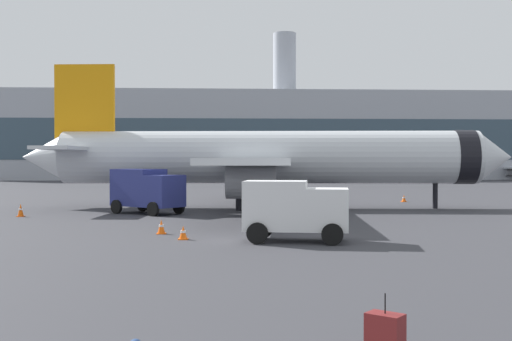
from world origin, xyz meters
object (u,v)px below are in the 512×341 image
Objects in this scene: airplane_taxiing at (503,167)px; rolling_suitcase at (385,333)px; safety_cone_near at (161,227)px; airplane_at_gate at (265,158)px; cargo_van at (294,208)px; service_truck at (147,189)px; safety_cone_outer at (183,233)px; safety_cone_far at (404,198)px; safety_cone_mid at (21,210)px.

airplane_taxiing is 113.49m from rolling_suitcase.
airplane_at_gate is at bearing 69.39° from safety_cone_near.
rolling_suitcase is at bearing -90.71° from cargo_van.
airplane_taxiing is 99.30m from cargo_van.
service_truck is 31.47m from rolling_suitcase.
cargo_van is (-48.23, -86.80, -0.82)m from airplane_taxiing.
rolling_suitcase is at bearing -74.72° from safety_cone_outer.
airplane_taxiing is 4.36× the size of service_truck.
safety_cone_near is at bearing 152.00° from cargo_van.
safety_cone_outer is (-4.79, 0.99, -1.15)m from cargo_van.
cargo_van is 7.79× the size of safety_cone_far.
safety_cone_outer is (-16.90, -24.37, -0.00)m from safety_cone_far.
airplane_taxiing is 33.14× the size of safety_cone_near.
safety_cone_near is at bearing -80.04° from service_truck.
safety_cone_outer is at bearing -76.92° from service_truck.
airplane_taxiing reaches higher than safety_cone_outer.
safety_cone_near is 28.61m from safety_cone_far.
safety_cone_mid is (-9.53, 9.76, 0.06)m from safety_cone_near.
safety_cone_mid is at bearing -167.03° from service_truck.
safety_cone_mid is 1.33× the size of safety_cone_far.
airplane_taxiing reaches higher than safety_cone_mid.
airplane_at_gate is 9.44m from service_truck.
airplane_at_gate is 17.41m from safety_cone_near.
airplane_taxiing is at bearing 64.74° from rolling_suitcase.
cargo_van is at bearing -39.85° from safety_cone_mid.
rolling_suitcase is at bearing -75.70° from service_truck.
airplane_taxiing is at bearing 52.09° from service_truck.
safety_cone_near reaches higher than safety_cone_outer.
rolling_suitcase reaches higher than safety_cone_far.
service_truck is 8.49× the size of safety_cone_far.
airplane_taxiing reaches higher than cargo_van.
airplane_taxiing is 100.89m from safety_cone_outer.
safety_cone_outer is 0.55× the size of rolling_suitcase.
airplane_taxiing is 37.01× the size of safety_cone_outer.
cargo_van is 6.83m from safety_cone_near.
service_truck is 14.09m from safety_cone_outer.
cargo_van is (7.96, -14.65, -0.16)m from service_truck.
service_truck is 11.73m from safety_cone_near.
rolling_suitcase is at bearing -73.15° from safety_cone_near.
service_truck reaches higher than cargo_van.
safety_cone_outer is 17.43m from rolling_suitcase.
safety_cone_outer is (-4.86, -18.17, -3.36)m from airplane_at_gate.
safety_cone_mid reaches higher than safety_cone_near.
cargo_van reaches higher than safety_cone_far.
airplane_at_gate is 44.68× the size of safety_cone_mid.
service_truck is 6.37× the size of safety_cone_mid.
rolling_suitcase reaches higher than safety_cone_near.
service_truck is at bearing 103.08° from safety_cone_outer.
airplane_at_gate is at bearing -125.45° from airplane_taxiing.
safety_cone_near is at bearing 106.85° from rolling_suitcase.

